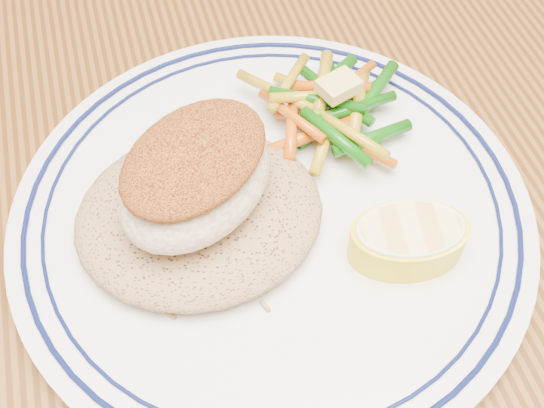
{
  "coord_description": "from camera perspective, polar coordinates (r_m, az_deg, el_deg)",
  "views": [
    {
      "loc": [
        -0.08,
        -0.19,
        1.08
      ],
      "look_at": [
        -0.02,
        0.03,
        0.77
      ],
      "focal_mm": 45.0,
      "sensor_mm": 36.0,
      "label": 1
    }
  ],
  "objects": [
    {
      "name": "rice_pilaf",
      "position": [
        0.37,
        -6.15,
        -0.56
      ],
      "size": [
        0.14,
        0.12,
        0.03
      ],
      "primitive_type": "ellipsoid",
      "color": "#926E49",
      "rests_on": "plate"
    },
    {
      "name": "dining_table",
      "position": [
        0.47,
        2.97,
        -10.47
      ],
      "size": [
        1.5,
        0.9,
        0.75
      ],
      "color": "#4A290E",
      "rests_on": "ground"
    },
    {
      "name": "plate",
      "position": [
        0.39,
        0.0,
        -0.91
      ],
      "size": [
        0.3,
        0.3,
        0.02
      ],
      "color": "white",
      "rests_on": "dining_table"
    },
    {
      "name": "lemon_wedge",
      "position": [
        0.36,
        11.31,
        -2.85
      ],
      "size": [
        0.07,
        0.07,
        0.02
      ],
      "color": "yellow",
      "rests_on": "plate"
    },
    {
      "name": "vegetable_pile",
      "position": [
        0.42,
        4.96,
        7.88
      ],
      "size": [
        0.1,
        0.1,
        0.03
      ],
      "color": "#0E540A",
      "rests_on": "plate"
    },
    {
      "name": "butter_pat",
      "position": [
        0.4,
        5.61,
        9.8
      ],
      "size": [
        0.03,
        0.02,
        0.01
      ],
      "primitive_type": "cube",
      "rotation": [
        0.0,
        0.0,
        0.35
      ],
      "color": "#DFC76D",
      "rests_on": "vegetable_pile"
    },
    {
      "name": "fish_fillet",
      "position": [
        0.35,
        -6.41,
        2.34
      ],
      "size": [
        0.11,
        0.11,
        0.05
      ],
      "color": "beige",
      "rests_on": "rice_pilaf"
    }
  ]
}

